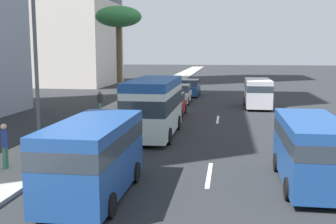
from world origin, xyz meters
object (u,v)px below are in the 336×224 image
(van_third, at_px, (93,154))
(pedestrian_by_tree, at_px, (100,102))
(car_lead, at_px, (191,88))
(car_seventh, at_px, (172,105))
(car_fifth, at_px, (180,94))
(van_second, at_px, (311,148))
(van_fourth, at_px, (258,92))
(street_lamp, at_px, (38,55))
(minibus_sixth, at_px, (154,105))
(pedestrian_mid_block, at_px, (5,144))
(palm_tree, at_px, (119,19))

(van_third, xyz_separation_m, pedestrian_by_tree, (15.83, 4.79, -0.35))
(van_third, relative_size, pedestrian_by_tree, 3.24)
(car_lead, xyz_separation_m, van_third, (-29.99, 0.40, 0.61))
(car_lead, height_order, car_seventh, car_lead)
(car_fifth, distance_m, pedestrian_by_tree, 9.60)
(van_second, xyz_separation_m, van_fourth, (19.81, 0.45, -0.01))
(street_lamp, bearing_deg, minibus_sixth, -22.08)
(van_fourth, distance_m, pedestrian_mid_block, 22.67)
(car_fifth, relative_size, street_lamp, 0.59)
(van_third, bearing_deg, pedestrian_mid_block, -115.77)
(van_second, height_order, pedestrian_by_tree, van_second)
(van_third, bearing_deg, palm_tree, -167.43)
(pedestrian_by_tree, height_order, palm_tree, palm_tree)
(palm_tree, bearing_deg, pedestrian_by_tree, 176.60)
(pedestrian_mid_block, relative_size, pedestrian_by_tree, 1.07)
(pedestrian_mid_block, distance_m, pedestrian_by_tree, 13.81)
(van_second, relative_size, palm_tree, 0.66)
(van_third, height_order, pedestrian_mid_block, van_third)
(van_second, relative_size, car_seventh, 1.25)
(van_second, distance_m, car_seventh, 16.21)
(pedestrian_by_tree, distance_m, street_lamp, 14.16)
(pedestrian_by_tree, bearing_deg, palm_tree, -158.99)
(pedestrian_mid_block, bearing_deg, pedestrian_by_tree, 150.25)
(car_fifth, height_order, street_lamp, street_lamp)
(van_fourth, height_order, car_fifth, van_fourth)
(car_seventh, bearing_deg, palm_tree, -125.87)
(minibus_sixth, height_order, pedestrian_mid_block, minibus_sixth)
(pedestrian_by_tree, bearing_deg, van_third, 41.23)
(car_lead, distance_m, van_fourth, 10.19)
(car_lead, height_order, palm_tree, palm_tree)
(minibus_sixth, relative_size, pedestrian_by_tree, 4.09)
(van_second, xyz_separation_m, car_seventh, (14.69, 6.82, -0.58))
(van_fourth, relative_size, street_lamp, 0.73)
(van_third, height_order, minibus_sixth, minibus_sixth)
(pedestrian_mid_block, bearing_deg, van_fourth, 119.31)
(minibus_sixth, height_order, pedestrian_by_tree, minibus_sixth)
(van_fourth, height_order, car_seventh, van_fourth)
(pedestrian_by_tree, bearing_deg, car_fifth, 174.49)
(car_fifth, relative_size, minibus_sixth, 0.62)
(pedestrian_mid_block, bearing_deg, car_fifth, 137.09)
(pedestrian_by_tree, distance_m, palm_tree, 7.51)
(minibus_sixth, bearing_deg, van_third, -1.35)
(car_seventh, bearing_deg, street_lamp, -11.77)
(pedestrian_by_tree, bearing_deg, pedestrian_mid_block, 26.77)
(van_second, distance_m, street_lamp, 10.35)
(van_third, xyz_separation_m, car_fifth, (24.15, -0.00, -0.64))
(car_fifth, bearing_deg, street_lamp, -7.24)
(car_fifth, xyz_separation_m, palm_tree, (-3.87, 4.52, 6.33))
(car_fifth, bearing_deg, van_third, -0.00)
(pedestrian_mid_block, bearing_deg, van_second, 58.37)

